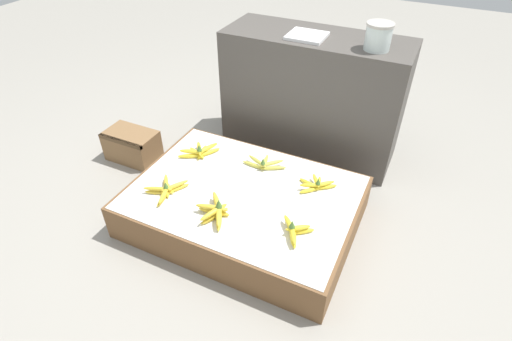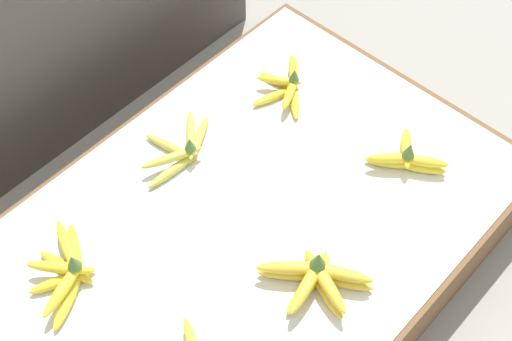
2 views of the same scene
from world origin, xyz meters
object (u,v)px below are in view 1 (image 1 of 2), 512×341
object	(u,v)px
banana_bunch_middle_midright	(316,185)
foam_tray_white	(307,36)
banana_bunch_middle_midleft	(264,164)
banana_bunch_front_left	(166,189)
glass_jar	(378,36)
banana_bunch_front_midright	(294,230)
banana_bunch_front_midleft	(216,211)
wooden_crate	(132,145)
banana_bunch_middle_left	(200,151)

from	to	relation	value
banana_bunch_middle_midright	foam_tray_white	distance (m)	0.88
banana_bunch_middle_midleft	banana_bunch_front_left	bearing A→B (deg)	-130.96
banana_bunch_front_left	glass_jar	distance (m)	1.41
banana_bunch_middle_midleft	foam_tray_white	world-z (taller)	foam_tray_white
banana_bunch_front_midright	glass_jar	xyz separation A→B (m)	(0.08, 0.95, 0.63)
banana_bunch_front_midleft	banana_bunch_middle_midright	distance (m)	0.57
banana_bunch_front_midleft	banana_bunch_middle_midleft	size ratio (longest dim) A/B	0.88
banana_bunch_front_midleft	banana_bunch_front_left	bearing A→B (deg)	174.40
banana_bunch_middle_midright	banana_bunch_front_midleft	bearing A→B (deg)	-132.41
glass_jar	wooden_crate	bearing A→B (deg)	-157.90
banana_bunch_front_left	foam_tray_white	bearing A→B (deg)	68.01
banana_bunch_front_left	banana_bunch_middle_midleft	bearing A→B (deg)	49.04
banana_bunch_front_midright	banana_bunch_middle_midleft	size ratio (longest dim) A/B	0.70
banana_bunch_middle_midleft	glass_jar	xyz separation A→B (m)	(0.43, 0.53, 0.64)
banana_bunch_middle_left	foam_tray_white	size ratio (longest dim) A/B	0.95
banana_bunch_front_midleft	banana_bunch_middle_left	distance (m)	0.54
banana_bunch_middle_left	banana_bunch_front_left	bearing A→B (deg)	-86.36
banana_bunch_front_midleft	glass_jar	distance (m)	1.27
foam_tray_white	wooden_crate	bearing A→B (deg)	-149.51
foam_tray_white	banana_bunch_middle_left	bearing A→B (deg)	-124.75
banana_bunch_front_midright	glass_jar	distance (m)	1.14
wooden_crate	banana_bunch_middle_midleft	distance (m)	0.98
banana_bunch_front_left	banana_bunch_front_midright	distance (m)	0.73
banana_bunch_middle_left	banana_bunch_middle_midleft	distance (m)	0.41
banana_bunch_middle_left	banana_bunch_middle_midright	size ratio (longest dim) A/B	0.96
foam_tray_white	glass_jar	bearing A→B (deg)	-1.97
banana_bunch_middle_midright	banana_bunch_front_left	bearing A→B (deg)	-151.38
banana_bunch_front_left	banana_bunch_middle_midleft	distance (m)	0.58
banana_bunch_front_midright	banana_bunch_middle_midright	world-z (taller)	banana_bunch_front_midright
banana_bunch_middle_left	foam_tray_white	bearing A→B (deg)	55.25
banana_bunch_front_left	banana_bunch_middle_midright	bearing A→B (deg)	28.62
wooden_crate	glass_jar	world-z (taller)	glass_jar
banana_bunch_middle_midleft	glass_jar	size ratio (longest dim) A/B	1.73
banana_bunch_front_left	banana_bunch_front_midleft	world-z (taller)	banana_bunch_front_midleft
wooden_crate	banana_bunch_middle_left	distance (m)	0.58
banana_bunch_front_left	banana_bunch_middle_midleft	size ratio (longest dim) A/B	0.90
banana_bunch_middle_left	banana_bunch_middle_midright	bearing A→B (deg)	1.07
banana_bunch_front_midright	foam_tray_white	size ratio (longest dim) A/B	0.83
wooden_crate	glass_jar	size ratio (longest dim) A/B	2.30
foam_tray_white	banana_bunch_front_midright	bearing A→B (deg)	-71.01
glass_jar	banana_bunch_middle_midright	bearing A→B (deg)	-99.06
banana_bunch_middle_midright	glass_jar	size ratio (longest dim) A/B	1.44
banana_bunch_middle_midright	foam_tray_white	xyz separation A→B (m)	(-0.32, 0.59, 0.58)
banana_bunch_front_left	banana_bunch_front_midleft	bearing A→B (deg)	-5.60
banana_bunch_middle_left	banana_bunch_front_midleft	bearing A→B (deg)	-49.18
banana_bunch_middle_midright	banana_bunch_middle_midleft	bearing A→B (deg)	172.10
wooden_crate	banana_bunch_middle_left	bearing A→B (deg)	-2.49
banana_bunch_front_left	wooden_crate	bearing A→B (deg)	145.86
banana_bunch_front_midright	glass_jar	size ratio (longest dim) A/B	1.22
banana_bunch_front_midleft	banana_bunch_front_midright	xyz separation A→B (m)	(0.40, 0.05, -0.00)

